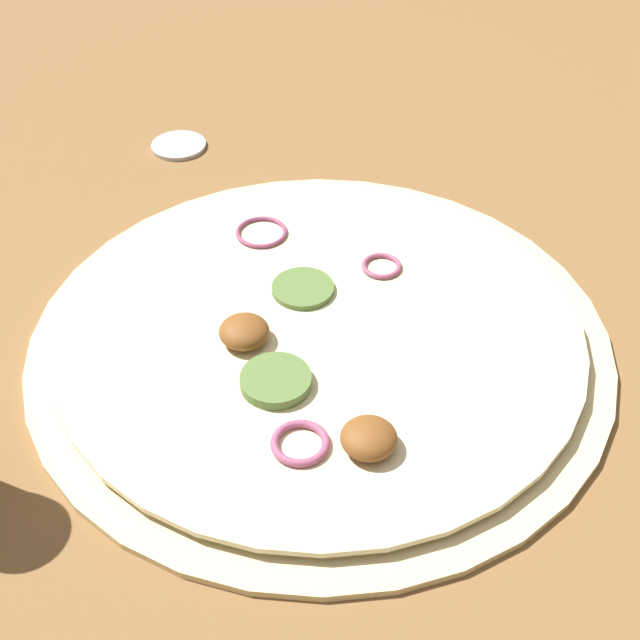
{
  "coord_description": "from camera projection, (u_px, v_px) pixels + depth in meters",
  "views": [
    {
      "loc": [
        -0.41,
        -0.08,
        0.39
      ],
      "look_at": [
        0.0,
        0.0,
        0.02
      ],
      "focal_mm": 50.0,
      "sensor_mm": 36.0,
      "label": 1
    }
  ],
  "objects": [
    {
      "name": "ground_plane",
      "position": [
        320.0,
        343.0,
        0.57
      ],
      "size": [
        3.0,
        3.0,
        0.0
      ],
      "primitive_type": "plane",
      "color": "brown"
    },
    {
      "name": "pizza",
      "position": [
        319.0,
        336.0,
        0.57
      ],
      "size": [
        0.37,
        0.37,
        0.03
      ],
      "color": "beige",
      "rests_on": "ground_plane"
    },
    {
      "name": "loose_cap",
      "position": [
        178.0,
        144.0,
        0.75
      ],
      "size": [
        0.05,
        0.05,
        0.01
      ],
      "color": "#B2B2B7",
      "rests_on": "ground_plane"
    }
  ]
}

